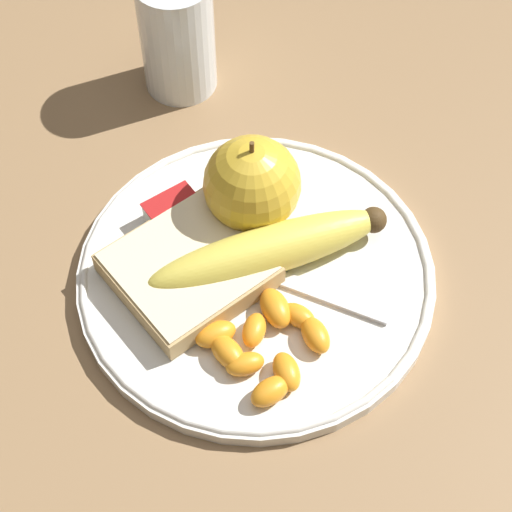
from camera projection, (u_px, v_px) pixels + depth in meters
The scene contains 17 objects.
ground_plane at pixel (256, 279), 0.66m from camera, with size 3.00×3.00×0.00m, color olive.
plate at pixel (256, 274), 0.66m from camera, with size 0.27×0.27×0.01m.
juice_glass at pixel (178, 39), 0.74m from camera, with size 0.07×0.07×0.11m.
apple at pixel (252, 184), 0.65m from camera, with size 0.08×0.08×0.08m.
banana at pixel (271, 251), 0.64m from camera, with size 0.19×0.09×0.04m.
bread_slice at pixel (189, 269), 0.64m from camera, with size 0.11×0.11×0.02m.
fork at pixel (260, 271), 0.65m from camera, with size 0.11×0.16×0.00m.
jam_packet at pixel (175, 214), 0.67m from camera, with size 0.04×0.03×0.02m.
orange_segment_0 at pixel (245, 364), 0.60m from camera, with size 0.03×0.02×0.02m.
orange_segment_1 at pixel (296, 317), 0.62m from camera, with size 0.02×0.03×0.02m.
orange_segment_2 at pixel (275, 308), 0.62m from camera, with size 0.03×0.04×0.02m.
orange_segment_3 at pixel (270, 391), 0.59m from camera, with size 0.03×0.02×0.02m.
orange_segment_4 at pixel (254, 330), 0.61m from camera, with size 0.03×0.03×0.02m.
orange_segment_5 at pixel (286, 372), 0.59m from camera, with size 0.03×0.03×0.02m.
orange_segment_6 at pixel (228, 352), 0.60m from camera, with size 0.02×0.03×0.02m.
orange_segment_7 at pixel (216, 334), 0.61m from camera, with size 0.03×0.02×0.02m.
orange_segment_8 at pixel (311, 338), 0.61m from camera, with size 0.02×0.03×0.02m.
Camera 1 is at (-0.21, -0.29, 0.56)m, focal length 60.00 mm.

